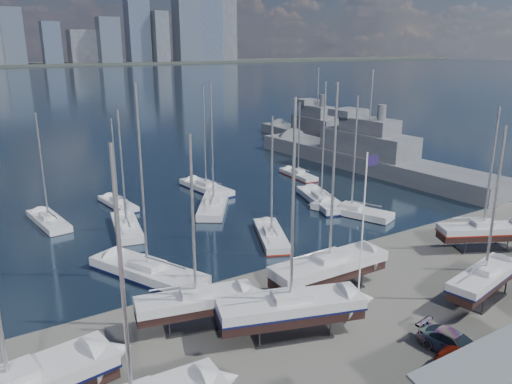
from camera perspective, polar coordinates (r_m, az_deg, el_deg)
ground at (r=41.46m, az=9.66°, el=-13.43°), size 1400.00×1400.00×0.00m
sailboat_cradle_2 at (r=38.50m, az=-6.87°, el=-12.37°), size 9.28×4.40×14.71m
sailboat_cradle_3 at (r=37.26m, az=3.99°, el=-13.10°), size 11.17×6.13×17.29m
sailboat_cradle_4 at (r=43.80m, az=8.36°, el=-8.48°), size 10.97×3.10×17.75m
sailboat_cradle_5 at (r=45.87m, az=24.65°, el=-8.93°), size 9.33×4.21×14.67m
sailboat_cradle_6 at (r=56.82m, az=24.49°, el=-4.10°), size 9.33×6.36×14.88m
sailboat_moored_2 at (r=64.29m, az=-22.60°, el=-3.18°), size 3.64×9.44×13.90m
sailboat_moored_3 at (r=47.44m, az=-12.24°, el=-9.14°), size 8.20×12.61×18.37m
sailboat_moored_4 at (r=59.25m, az=-14.56°, el=-4.04°), size 4.50×9.95×14.51m
sailboat_moored_5 at (r=68.38m, az=-15.49°, el=-1.38°), size 3.24×8.37×12.19m
sailboat_moored_6 at (r=54.89m, az=1.77°, el=-5.16°), size 6.25×9.75×14.18m
sailboat_moored_7 at (r=65.23m, az=-4.86°, el=-1.66°), size 8.82×11.15×17.01m
sailboat_moored_8 at (r=73.43m, az=-5.72°, el=0.36°), size 4.11×10.82×15.78m
sailboat_moored_9 at (r=63.87m, az=10.85°, el=-2.30°), size 6.45×10.60×15.49m
sailboat_moored_10 at (r=67.67m, az=7.45°, el=-1.09°), size 6.37×11.74×16.91m
sailboat_moored_11 at (r=81.05m, az=4.83°, el=1.92°), size 3.06×8.60×12.61m
naval_ship_east at (r=88.29m, az=12.56°, el=3.69°), size 10.71×49.74×18.44m
naval_ship_west at (r=110.52m, az=6.89°, el=6.46°), size 8.01×38.10×17.41m
car_c at (r=36.11m, az=24.54°, el=-18.27°), size 3.99×6.16×1.58m
car_d at (r=38.36m, az=21.78°, el=-15.80°), size 2.84×5.48×1.52m
flagpole at (r=37.93m, az=12.21°, el=-3.70°), size 1.16×0.12×13.18m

